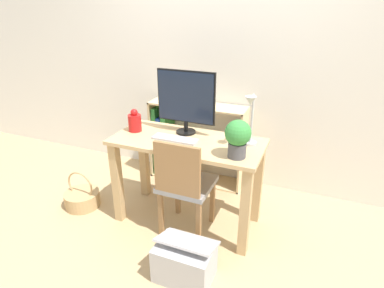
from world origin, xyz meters
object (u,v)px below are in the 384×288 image
monitor (186,99)px  desk_lamp (251,116)px  bookshelf (182,147)px  basket (82,198)px  potted_plant (238,137)px  keyboard (175,139)px  vase (135,122)px  storage_box (185,261)px  chair (184,184)px

monitor → desk_lamp: monitor is taller
bookshelf → basket: size_ratio=2.77×
potted_plant → bookshelf: size_ratio=0.28×
keyboard → bookshelf: size_ratio=0.37×
monitor → bookshelf: bearing=117.6°
keyboard → basket: keyboard is taller
vase → basket: vase is taller
potted_plant → bookshelf: (-0.80, 0.84, -0.57)m
potted_plant → basket: bearing=-178.3°
keyboard → basket: (-0.90, -0.15, -0.69)m
storage_box → bookshelf: bearing=114.7°
keyboard → potted_plant: 0.56m
chair → basket: bearing=-176.8°
monitor → desk_lamp: bearing=-8.9°
vase → basket: (-0.51, -0.20, -0.76)m
monitor → storage_box: bearing=-67.6°
potted_plant → chair: size_ratio=0.32×
potted_plant → storage_box: 0.92m
monitor → vase: bearing=-163.0°
desk_lamp → bookshelf: 1.24m
vase → bookshelf: (0.12, 0.68, -0.50)m
vase → desk_lamp: size_ratio=0.48×
vase → basket: size_ratio=0.54×
vase → storage_box: size_ratio=0.49×
vase → chair: bearing=-19.2°
basket → storage_box: basket is taller
vase → bookshelf: 0.85m
keyboard → chair: (0.14, -0.14, -0.30)m
monitor → basket: size_ratio=1.45×
vase → desk_lamp: bearing=2.4°
desk_lamp → storage_box: 1.11m
basket → storage_box: 1.30m
desk_lamp → basket: 1.75m
monitor → basket: bearing=-160.4°
vase → bookshelf: bearing=79.6°
keyboard → chair: chair is taller
monitor → bookshelf: (-0.29, 0.55, -0.71)m
monitor → chair: bearing=-69.6°
desk_lamp → basket: (-1.47, -0.24, -0.92)m
monitor → desk_lamp: 0.56m
bookshelf → desk_lamp: bearing=-37.3°
vase → potted_plant: 0.94m
keyboard → vase: bearing=173.0°
keyboard → monitor: bearing=83.4°
chair → storage_box: chair is taller
vase → storage_box: vase is taller
chair → storage_box: 0.58m
desk_lamp → potted_plant: (-0.04, -0.20, -0.09)m
desk_lamp → potted_plant: desk_lamp is taller
desk_lamp → storage_box: size_ratio=1.01×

